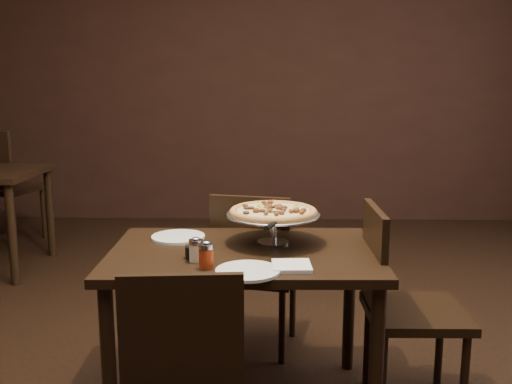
{
  "coord_description": "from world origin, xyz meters",
  "views": [
    {
      "loc": [
        0.13,
        -2.31,
        1.39
      ],
      "look_at": [
        0.07,
        0.05,
        0.94
      ],
      "focal_mm": 40.0,
      "sensor_mm": 36.0,
      "label": 1
    }
  ],
  "objects": [
    {
      "name": "bg_chair_far",
      "position": [
        -2.19,
        2.5,
        0.55
      ],
      "size": [
        0.59,
        0.59,
        1.01
      ],
      "rotation": [
        0.0,
        0.0,
        2.84
      ],
      "color": "black",
      "rests_on": "ground"
    },
    {
      "name": "napkin_stack",
      "position": [
        0.21,
        -0.24,
        0.71
      ],
      "size": [
        0.15,
        0.15,
        0.02
      ],
      "primitive_type": "cube",
      "rotation": [
        0.0,
        0.0,
        0.05
      ],
      "color": "white",
      "rests_on": "dining_table"
    },
    {
      "name": "packet_caddy",
      "position": [
        -0.17,
        -0.12,
        0.73
      ],
      "size": [
        0.08,
        0.08,
        0.06
      ],
      "rotation": [
        0.0,
        0.0,
        -0.42
      ],
      "color": "black",
      "rests_on": "dining_table"
    },
    {
      "name": "dining_table",
      "position": [
        0.02,
        -0.0,
        0.61
      ],
      "size": [
        1.14,
        0.77,
        0.7
      ],
      "rotation": [
        0.0,
        0.0,
        0.02
      ],
      "color": "black",
      "rests_on": "ground"
    },
    {
      "name": "chair_far",
      "position": [
        0.06,
        0.49,
        0.47
      ],
      "size": [
        0.47,
        0.47,
        0.86
      ],
      "rotation": [
        0.0,
        0.0,
        2.94
      ],
      "color": "black",
      "rests_on": "ground"
    },
    {
      "name": "pepper_flake_shaker",
      "position": [
        -0.11,
        -0.24,
        0.75
      ],
      "size": [
        0.06,
        0.06,
        0.11
      ],
      "color": "maroon",
      "rests_on": "dining_table"
    },
    {
      "name": "room",
      "position": [
        0.06,
        0.03,
        1.4
      ],
      "size": [
        6.04,
        7.04,
        2.84
      ],
      "color": "black",
      "rests_on": "ground"
    },
    {
      "name": "pizza_stand",
      "position": [
        0.15,
        0.11,
        0.84
      ],
      "size": [
        0.41,
        0.41,
        0.17
      ],
      "color": "#B5B4BC",
      "rests_on": "dining_table"
    },
    {
      "name": "plate_near",
      "position": [
        0.05,
        -0.3,
        0.71
      ],
      "size": [
        0.24,
        0.24,
        0.01
      ],
      "primitive_type": "cylinder",
      "color": "white",
      "rests_on": "dining_table"
    },
    {
      "name": "plate_left",
      "position": [
        -0.28,
        0.17,
        0.71
      ],
      "size": [
        0.24,
        0.24,
        0.01
      ],
      "primitive_type": "cylinder",
      "color": "white",
      "rests_on": "dining_table"
    },
    {
      "name": "serving_spatula",
      "position": [
        0.14,
        -0.12,
        0.83
      ],
      "size": [
        0.15,
        0.15,
        0.02
      ],
      "rotation": [
        0.0,
        0.0,
        -0.34
      ],
      "color": "#B5B4BC",
      "rests_on": "pizza_stand"
    },
    {
      "name": "chair_side",
      "position": [
        0.69,
        0.01,
        0.48
      ],
      "size": [
        0.42,
        0.42,
        0.88
      ],
      "rotation": [
        0.0,
        0.0,
        1.58
      ],
      "color": "black",
      "rests_on": "ground"
    },
    {
      "name": "parmesan_shaker",
      "position": [
        -0.16,
        -0.16,
        0.75
      ],
      "size": [
        0.06,
        0.06,
        0.1
      ],
      "color": "beige",
      "rests_on": "dining_table"
    }
  ]
}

